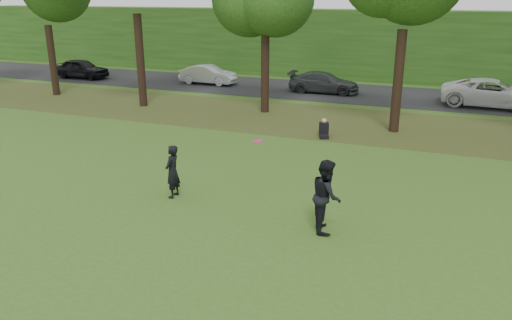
{
  "coord_description": "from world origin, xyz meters",
  "views": [
    {
      "loc": [
        6.2,
        -10.98,
        6.11
      ],
      "look_at": [
        0.97,
        2.41,
        1.3
      ],
      "focal_mm": 35.0,
      "sensor_mm": 36.0,
      "label": 1
    }
  ],
  "objects_px": {
    "player_left": "(172,171)",
    "frisbee": "(258,141)",
    "seated_person": "(324,130)",
    "player_right": "(326,196)"
  },
  "relations": [
    {
      "from": "player_left",
      "to": "frisbee",
      "type": "bearing_deg",
      "value": 89.09
    },
    {
      "from": "player_right",
      "to": "player_left",
      "type": "bearing_deg",
      "value": 64.97
    },
    {
      "from": "player_left",
      "to": "player_right",
      "type": "relative_size",
      "value": 0.85
    },
    {
      "from": "frisbee",
      "to": "seated_person",
      "type": "distance_m",
      "value": 8.69
    },
    {
      "from": "player_left",
      "to": "seated_person",
      "type": "distance_m",
      "value": 8.96
    },
    {
      "from": "player_left",
      "to": "seated_person",
      "type": "relative_size",
      "value": 2.04
    },
    {
      "from": "frisbee",
      "to": "seated_person",
      "type": "xyz_separation_m",
      "value": [
        -0.12,
        8.49,
        -1.82
      ]
    },
    {
      "from": "player_left",
      "to": "seated_person",
      "type": "bearing_deg",
      "value": 160.8
    },
    {
      "from": "frisbee",
      "to": "player_right",
      "type": "bearing_deg",
      "value": -14.35
    },
    {
      "from": "player_left",
      "to": "frisbee",
      "type": "height_order",
      "value": "frisbee"
    }
  ]
}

